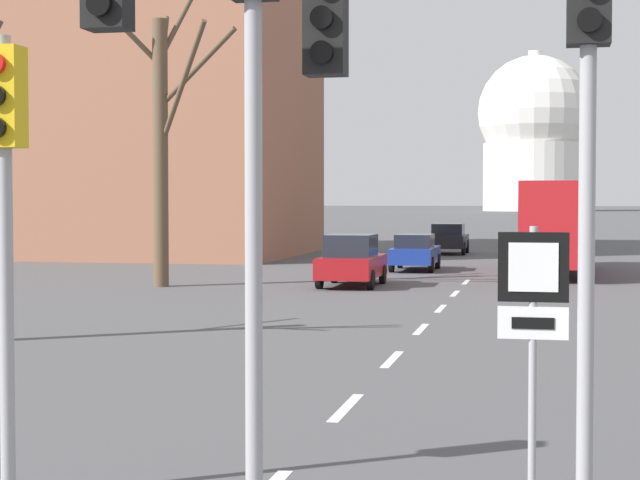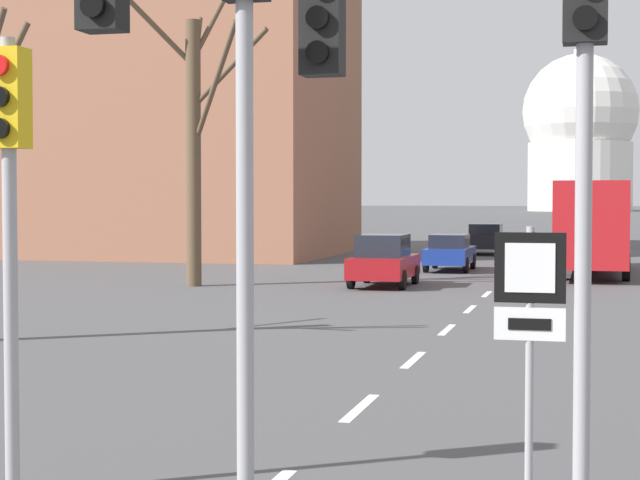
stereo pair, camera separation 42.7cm
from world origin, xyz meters
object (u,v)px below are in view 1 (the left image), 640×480
object	(u,v)px
sedan_near_left	(565,232)
sedan_far_right	(558,229)
sedan_far_left	(352,261)
city_bus	(555,220)
traffic_signal_centre_tall	(203,38)
traffic_signal_near_left	(5,176)
sedan_near_right	(415,252)
traffic_signal_near_right	(494,70)
sedan_mid_centre	(448,238)
route_sign_post	(533,324)

from	to	relation	value
sedan_near_left	sedan_far_right	distance (m)	8.04
sedan_far_left	city_bus	bearing A→B (deg)	49.05
traffic_signal_centre_tall	sedan_far_right	xyz separation A→B (m)	(3.45, 65.57, -3.33)
traffic_signal_near_left	sedan_near_right	bearing A→B (deg)	90.12
sedan_near_left	sedan_far_right	size ratio (longest dim) A/B	1.12
traffic_signal_near_right	city_bus	world-z (taller)	traffic_signal_near_right
traffic_signal_near_left	sedan_mid_centre	xyz separation A→B (m)	(0.10, 46.08, -2.30)
sedan_near_right	sedan_far_right	distance (m)	31.81
traffic_signal_near_right	sedan_near_right	distance (m)	33.71
traffic_signal_near_right	sedan_mid_centre	size ratio (longest dim) A/B	1.32
sedan_near_left	traffic_signal_near_left	bearing A→B (deg)	-96.24
traffic_signal_centre_tall	sedan_far_right	distance (m)	65.74
traffic_signal_near_left	route_sign_post	bearing A→B (deg)	-0.01
traffic_signal_centre_tall	sedan_mid_centre	distance (m)	47.43
traffic_signal_near_right	sedan_near_right	world-z (taller)	traffic_signal_near_right
traffic_signal_near_right	sedan_near_left	size ratio (longest dim) A/B	1.21
traffic_signal_centre_tall	traffic_signal_near_left	distance (m)	2.85
traffic_signal_centre_tall	route_sign_post	xyz separation A→B (m)	(2.57, 1.17, -2.35)
traffic_signal_centre_tall	route_sign_post	world-z (taller)	traffic_signal_centre_tall
sedan_mid_centre	city_bus	world-z (taller)	city_bus
traffic_signal_centre_tall	sedan_far_right	bearing A→B (deg)	86.99
sedan_near_right	sedan_far_right	xyz separation A→B (m)	(5.88, 31.26, 0.09)
traffic_signal_centre_tall	traffic_signal_near_left	xyz separation A→B (m)	(-2.37, 1.18, -1.06)
sedan_near_left	sedan_far_left	xyz separation A→B (m)	(-7.34, -31.31, -0.04)
traffic_signal_near_left	route_sign_post	xyz separation A→B (m)	(4.93, -0.00, -1.29)
sedan_near_left	sedan_far_right	world-z (taller)	sedan_near_left
traffic_signal_near_left	sedan_far_right	size ratio (longest dim) A/B	1.16
city_bus	traffic_signal_near_left	bearing A→B (deg)	-99.35
sedan_near_left	sedan_mid_centre	xyz separation A→B (m)	(-6.06, -10.27, -0.07)
traffic_signal_near_right	sedan_far_right	distance (m)	64.58
traffic_signal_near_left	sedan_mid_centre	distance (m)	46.14
traffic_signal_near_left	sedan_mid_centre	world-z (taller)	traffic_signal_near_left
route_sign_post	traffic_signal_near_left	bearing A→B (deg)	179.99
sedan_far_left	sedan_far_right	distance (m)	39.96
traffic_signal_near_right	sedan_far_right	world-z (taller)	traffic_signal_near_right
sedan_mid_centre	sedan_far_left	world-z (taller)	sedan_far_left
traffic_signal_near_right	sedan_mid_centre	xyz separation A→B (m)	(-4.49, 46.18, -3.17)
traffic_signal_centre_tall	route_sign_post	bearing A→B (deg)	24.58
traffic_signal_near_left	route_sign_post	world-z (taller)	traffic_signal_near_left
traffic_signal_near_right	sedan_near_right	xyz separation A→B (m)	(-4.67, 33.23, -3.23)
traffic_signal_near_left	traffic_signal_near_right	bearing A→B (deg)	-1.28
traffic_signal_centre_tall	traffic_signal_near_left	world-z (taller)	traffic_signal_centre_tall
traffic_signal_centre_tall	sedan_far_left	world-z (taller)	traffic_signal_centre_tall
city_bus	traffic_signal_centre_tall	bearing A→B (deg)	-95.08
route_sign_post	sedan_mid_centre	world-z (taller)	route_sign_post
sedan_far_right	traffic_signal_centre_tall	bearing A→B (deg)	-93.01
sedan_near_right	sedan_mid_centre	xyz separation A→B (m)	(0.17, 12.95, 0.06)
city_bus	sedan_near_right	bearing A→B (deg)	174.40
traffic_signal_near_left	sedan_mid_centre	bearing A→B (deg)	89.87
sedan_near_right	sedan_far_right	size ratio (longest dim) A/B	1.05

